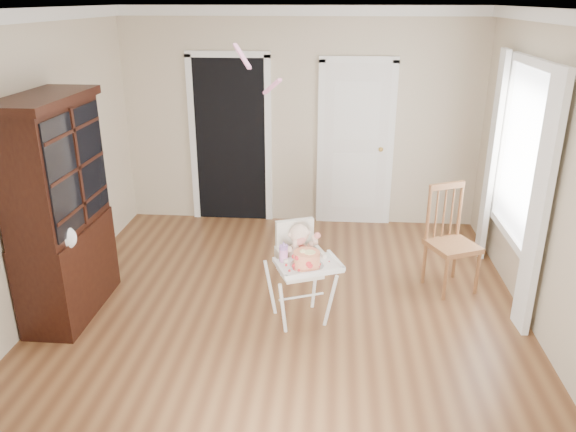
# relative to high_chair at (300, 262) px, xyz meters

# --- Properties ---
(floor) EXTENTS (5.00, 5.00, 0.00)m
(floor) POSITION_rel_high_chair_xyz_m (-0.16, 0.01, -0.59)
(floor) COLOR brown
(floor) RESTS_ON ground
(ceiling) EXTENTS (5.00, 5.00, 0.00)m
(ceiling) POSITION_rel_high_chair_xyz_m (-0.16, 0.01, 2.11)
(ceiling) COLOR white
(ceiling) RESTS_ON wall_back
(wall_back) EXTENTS (4.50, 0.00, 4.50)m
(wall_back) POSITION_rel_high_chair_xyz_m (-0.16, 2.51, 0.76)
(wall_back) COLOR #C1B497
(wall_back) RESTS_ON floor
(wall_left) EXTENTS (0.00, 5.00, 5.00)m
(wall_left) POSITION_rel_high_chair_xyz_m (-2.41, 0.01, 0.76)
(wall_left) COLOR #C1B497
(wall_left) RESTS_ON floor
(wall_right) EXTENTS (0.00, 5.00, 5.00)m
(wall_right) POSITION_rel_high_chair_xyz_m (2.09, 0.01, 0.76)
(wall_right) COLOR #C1B497
(wall_right) RESTS_ON floor
(crown_molding) EXTENTS (4.50, 5.00, 0.12)m
(crown_molding) POSITION_rel_high_chair_xyz_m (-0.16, 0.01, 2.05)
(crown_molding) COLOR white
(crown_molding) RESTS_ON ceiling
(doorway) EXTENTS (1.06, 0.05, 2.22)m
(doorway) POSITION_rel_high_chair_xyz_m (-1.06, 2.50, 0.52)
(doorway) COLOR black
(doorway) RESTS_ON wall_back
(closet_door) EXTENTS (0.96, 0.09, 2.13)m
(closet_door) POSITION_rel_high_chair_xyz_m (0.54, 2.49, 0.44)
(closet_door) COLOR white
(closet_door) RESTS_ON wall_back
(window_right) EXTENTS (0.13, 1.84, 2.30)m
(window_right) POSITION_rel_high_chair_xyz_m (2.02, 0.81, 0.70)
(window_right) COLOR white
(window_right) RESTS_ON wall_right
(high_chair) EXTENTS (0.75, 0.82, 0.95)m
(high_chair) POSITION_rel_high_chair_xyz_m (0.00, 0.00, 0.00)
(high_chair) COLOR white
(high_chair) RESTS_ON floor
(baby) EXTENTS (0.31, 0.23, 0.41)m
(baby) POSITION_rel_high_chair_xyz_m (-0.01, 0.02, 0.13)
(baby) COLOR beige
(baby) RESTS_ON high_chair
(cake) EXTENTS (0.29, 0.29, 0.14)m
(cake) POSITION_rel_high_chair_xyz_m (0.07, -0.22, 0.14)
(cake) COLOR silver
(cake) RESTS_ON high_chair
(sippy_cup) EXTENTS (0.08, 0.08, 0.19)m
(sippy_cup) POSITION_rel_high_chair_xyz_m (-0.13, -0.15, 0.15)
(sippy_cup) COLOR #D984C0
(sippy_cup) RESTS_ON high_chair
(china_cabinet) EXTENTS (0.54, 1.20, 2.03)m
(china_cabinet) POSITION_rel_high_chair_xyz_m (-2.15, -0.00, 0.43)
(china_cabinet) COLOR black
(china_cabinet) RESTS_ON floor
(dining_chair) EXTENTS (0.58, 0.58, 1.07)m
(dining_chair) POSITION_rel_high_chair_xyz_m (1.47, 0.76, -0.09)
(dining_chair) COLOR brown
(dining_chair) RESTS_ON floor
(streamer) EXTENTS (0.21, 0.46, 0.15)m
(streamer) POSITION_rel_high_chair_xyz_m (-0.45, -0.13, 1.78)
(streamer) COLOR pink
(streamer) RESTS_ON ceiling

